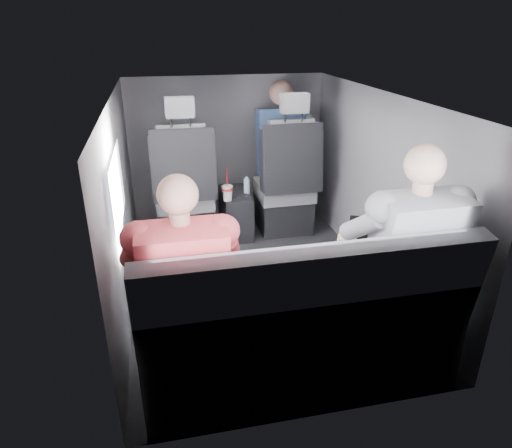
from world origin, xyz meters
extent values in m
plane|color=black|center=(0.00, 0.00, 0.00)|extent=(2.60, 2.60, 0.00)
plane|color=#B2B2AD|center=(0.00, 0.00, 1.35)|extent=(2.60, 2.60, 0.00)
cube|color=#56565B|center=(-0.90, 0.00, 0.68)|extent=(0.02, 2.60, 1.35)
cube|color=#56565B|center=(0.90, 0.00, 0.68)|extent=(0.02, 2.60, 1.35)
cube|color=#56565B|center=(0.00, 1.30, 0.68)|extent=(1.80, 0.02, 1.35)
cube|color=#56565B|center=(0.00, -1.30, 0.68)|extent=(1.80, 0.02, 1.35)
cube|color=white|center=(-0.88, -0.30, 0.90)|extent=(0.02, 0.75, 0.42)
cube|color=black|center=(0.45, 0.67, 0.80)|extent=(0.35, 0.11, 0.59)
cube|color=black|center=(-0.45, 0.92, 0.15)|extent=(0.46, 0.48, 0.30)
cube|color=slate|center=(-0.45, 0.90, 0.38)|extent=(0.48, 0.46, 0.14)
cube|color=slate|center=(-0.45, 0.70, 0.75)|extent=(0.38, 0.18, 0.61)
cube|color=black|center=(-0.67, 0.70, 0.72)|extent=(0.08, 0.21, 0.53)
cube|color=black|center=(-0.23, 0.70, 0.72)|extent=(0.08, 0.21, 0.53)
cube|color=black|center=(-0.45, 0.64, 0.74)|extent=(0.50, 0.11, 0.58)
cube|color=slate|center=(-0.45, 0.66, 1.19)|extent=(0.22, 0.10, 0.15)
cube|color=black|center=(0.45, 0.92, 0.15)|extent=(0.46, 0.48, 0.30)
cube|color=slate|center=(0.45, 0.90, 0.38)|extent=(0.48, 0.46, 0.14)
cube|color=slate|center=(0.45, 0.70, 0.75)|extent=(0.38, 0.18, 0.61)
cube|color=black|center=(0.23, 0.70, 0.72)|extent=(0.08, 0.21, 0.53)
cube|color=black|center=(0.67, 0.70, 0.72)|extent=(0.08, 0.21, 0.53)
cube|color=black|center=(0.45, 0.64, 0.74)|extent=(0.50, 0.11, 0.58)
cube|color=slate|center=(0.45, 0.66, 1.19)|extent=(0.22, 0.10, 0.15)
cube|color=black|center=(0.00, 0.88, 0.20)|extent=(0.24, 0.48, 0.40)
cylinder|color=black|center=(-0.05, 0.76, 0.41)|extent=(0.09, 0.09, 0.01)
cylinder|color=black|center=(0.06, 0.76, 0.41)|extent=(0.09, 0.09, 0.01)
cube|color=slate|center=(0.00, -1.02, 0.23)|extent=(1.60, 0.50, 0.45)
cube|color=slate|center=(0.00, -1.25, 0.68)|extent=(1.60, 0.17, 0.47)
cylinder|color=red|center=(-0.10, 0.70, 0.50)|extent=(0.09, 0.09, 0.02)
cylinder|color=white|center=(-0.10, 0.70, 0.52)|extent=(0.09, 0.09, 0.01)
cylinder|color=red|center=(-0.10, 0.70, 0.60)|extent=(0.01, 0.01, 0.15)
cylinder|color=#9ABED1|center=(0.09, 0.82, 0.47)|extent=(0.05, 0.05, 0.13)
cylinder|color=#9ABED1|center=(0.09, 0.82, 0.54)|extent=(0.03, 0.03, 0.02)
cube|color=white|center=(-0.51, -0.77, 0.59)|extent=(0.38, 0.29, 0.02)
cube|color=silver|center=(-0.51, -0.78, 0.60)|extent=(0.31, 0.17, 0.00)
cube|color=white|center=(-0.51, -0.69, 0.60)|extent=(0.11, 0.07, 0.00)
cube|color=white|center=(-0.51, -0.93, 0.72)|extent=(0.36, 0.11, 0.25)
cube|color=white|center=(-0.51, -0.92, 0.72)|extent=(0.32, 0.09, 0.21)
cube|color=black|center=(0.50, -0.72, 0.59)|extent=(0.42, 0.35, 0.02)
cube|color=black|center=(0.50, -0.73, 0.60)|extent=(0.32, 0.22, 0.00)
cube|color=black|center=(0.50, -0.64, 0.60)|extent=(0.12, 0.09, 0.00)
cube|color=black|center=(0.50, -0.87, 0.71)|extent=(0.36, 0.18, 0.24)
cube|color=white|center=(0.50, -0.87, 0.71)|extent=(0.31, 0.16, 0.20)
cube|color=#37373C|center=(-0.68, -0.90, 0.51)|extent=(0.14, 0.42, 0.13)
cube|color=#37373C|center=(-0.46, -0.90, 0.51)|extent=(0.14, 0.42, 0.13)
cube|color=#37373C|center=(-0.68, -0.68, 0.23)|extent=(0.13, 0.13, 0.45)
cube|color=#37373C|center=(-0.46, -0.68, 0.23)|extent=(0.13, 0.13, 0.45)
cube|color=#BD3E3F|center=(-0.57, -1.10, 0.75)|extent=(0.38, 0.26, 0.52)
sphere|color=tan|center=(-0.57, -1.07, 1.12)|extent=(0.17, 0.17, 0.17)
cylinder|color=tan|center=(-0.76, -0.82, 0.66)|extent=(0.11, 0.27, 0.12)
cylinder|color=tan|center=(-0.38, -0.82, 0.66)|extent=(0.11, 0.27, 0.12)
cube|color=navy|center=(0.44, -0.90, 0.52)|extent=(0.16, 0.46, 0.14)
cube|color=navy|center=(0.67, -0.90, 0.52)|extent=(0.16, 0.46, 0.14)
cube|color=navy|center=(0.44, -0.66, 0.23)|extent=(0.14, 0.14, 0.45)
cube|color=navy|center=(0.67, -0.66, 0.23)|extent=(0.14, 0.14, 0.45)
cube|color=gray|center=(0.55, -1.10, 0.77)|extent=(0.42, 0.28, 0.57)
sphere|color=beige|center=(0.55, -1.07, 1.18)|extent=(0.19, 0.19, 0.19)
cylinder|color=beige|center=(0.34, -0.82, 0.68)|extent=(0.12, 0.29, 0.13)
cylinder|color=beige|center=(0.76, -0.82, 0.68)|extent=(0.12, 0.29, 0.13)
cube|color=navy|center=(0.46, 1.08, 0.78)|extent=(0.42, 0.27, 0.62)
sphere|color=tan|center=(0.46, 1.10, 1.21)|extent=(0.21, 0.21, 0.21)
cube|color=navy|center=(0.46, 1.14, 0.49)|extent=(0.36, 0.42, 0.13)
camera|label=1|loc=(-0.63, -2.87, 1.78)|focal=32.00mm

